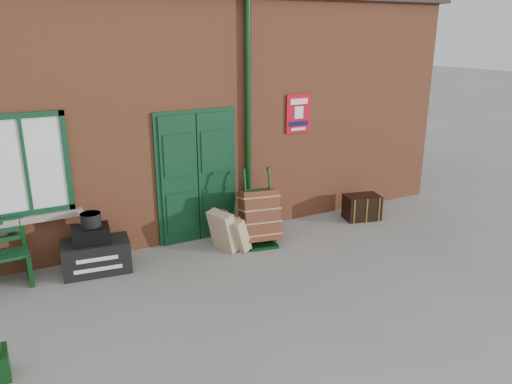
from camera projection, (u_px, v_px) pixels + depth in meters
ground at (253, 268)px, 7.67m from camera, size 80.00×80.00×0.00m
station_building at (172, 100)px, 9.95m from camera, size 10.30×4.30×4.36m
houdini_trunk at (96, 256)px, 7.49m from camera, size 1.04×0.66×0.49m
strongbox at (91, 234)px, 7.36m from camera, size 0.58×0.45×0.24m
hatbox at (91, 220)px, 7.33m from camera, size 0.33×0.33×0.19m
suitcase_back at (223, 231)px, 8.20m from camera, size 0.46×0.55×0.69m
suitcase_front at (236, 233)px, 8.21m from camera, size 0.45×0.51×0.59m
porter_trolley at (259, 216)px, 8.43m from camera, size 0.72×0.76×1.26m
dark_trunk at (362, 207)px, 9.62m from camera, size 0.74×0.58×0.48m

